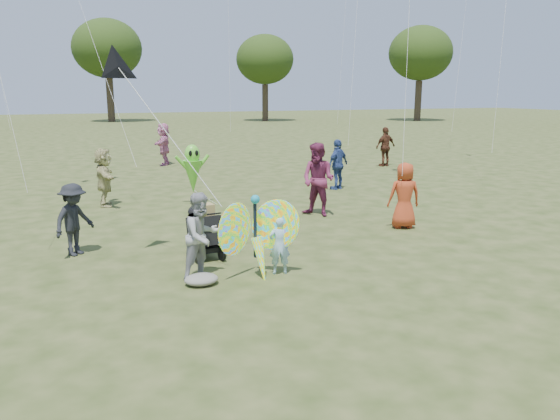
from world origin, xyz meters
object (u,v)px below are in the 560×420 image
object	(u,v)px
butterfly_kite	(257,237)
alien_kite	(193,171)
crowd_b	(74,220)
adult_man	(202,236)
child_girl	(279,245)
crowd_d	(104,177)
crowd_c	(338,164)
crowd_e	(318,180)
crowd_h	(385,147)
jogging_stroller	(204,227)
crowd_j	(164,144)
crowd_a	(404,195)

from	to	relation	value
butterfly_kite	alien_kite	xyz separation A→B (m)	(0.50, 6.85, 0.23)
crowd_b	adult_man	bearing A→B (deg)	-91.84
child_girl	crowd_d	xyz separation A→B (m)	(-2.35, 7.43, 0.30)
crowd_c	crowd_d	world-z (taller)	crowd_c
adult_man	crowd_b	world-z (taller)	adult_man
crowd_d	crowd_e	distance (m)	6.15
crowd_h	alien_kite	distance (m)	10.90
crowd_d	butterfly_kite	bearing A→B (deg)	-162.47
crowd_h	jogging_stroller	bearing A→B (deg)	35.41
child_girl	crowd_e	xyz separation A→B (m)	(2.74, 3.99, 0.43)
child_girl	crowd_j	bearing A→B (deg)	-80.68
crowd_b	crowd_h	xyz separation A→B (m)	(13.18, 9.04, 0.13)
child_girl	crowd_h	distance (m)	15.26
adult_man	alien_kite	bearing A→B (deg)	51.55
adult_man	alien_kite	world-z (taller)	alien_kite
child_girl	adult_man	size ratio (longest dim) A/B	0.69
adult_man	crowd_e	size ratio (longest dim) A/B	0.80
adult_man	crowd_j	bearing A→B (deg)	55.47
child_girl	crowd_j	world-z (taller)	crowd_j
crowd_j	jogging_stroller	xyz separation A→B (m)	(-1.90, -14.26, -0.32)
crowd_j	butterfly_kite	bearing A→B (deg)	15.31
crowd_h	jogging_stroller	distance (m)	14.83
crowd_d	crowd_h	size ratio (longest dim) A/B	0.97
crowd_d	child_girl	bearing A→B (deg)	-159.33
crowd_b	alien_kite	bearing A→B (deg)	8.40
alien_kite	butterfly_kite	bearing A→B (deg)	-94.19
jogging_stroller	alien_kite	distance (m)	5.41
crowd_b	butterfly_kite	xyz separation A→B (m)	(2.92, -2.67, 0.01)
crowd_a	crowd_b	world-z (taller)	crowd_a
crowd_c	butterfly_kite	distance (m)	9.23
crowd_e	jogging_stroller	world-z (taller)	crowd_e
crowd_j	crowd_e	bearing A→B (deg)	28.96
child_girl	adult_man	xyz separation A→B (m)	(-1.34, 0.28, 0.24)
crowd_e	crowd_h	bearing A→B (deg)	103.45
child_girl	crowd_e	distance (m)	4.86
crowd_b	butterfly_kite	size ratio (longest dim) A/B	0.84
child_girl	butterfly_kite	world-z (taller)	butterfly_kite
crowd_a	crowd_j	world-z (taller)	crowd_j
crowd_d	crowd_b	bearing A→B (deg)	171.34
crowd_e	alien_kite	size ratio (longest dim) A/B	1.11
crowd_h	crowd_e	bearing A→B (deg)	39.58
crowd_a	crowd_e	bearing A→B (deg)	-40.34
crowd_a	butterfly_kite	size ratio (longest dim) A/B	0.91
crowd_a	crowd_c	bearing A→B (deg)	-85.79
alien_kite	crowd_b	bearing A→B (deg)	-129.28
crowd_a	crowd_h	distance (m)	11.23
crowd_h	crowd_j	world-z (taller)	crowd_j
butterfly_kite	crowd_h	bearing A→B (deg)	48.77
crowd_b	alien_kite	xyz separation A→B (m)	(3.42, 4.18, 0.24)
crowd_c	jogging_stroller	bearing A→B (deg)	18.11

